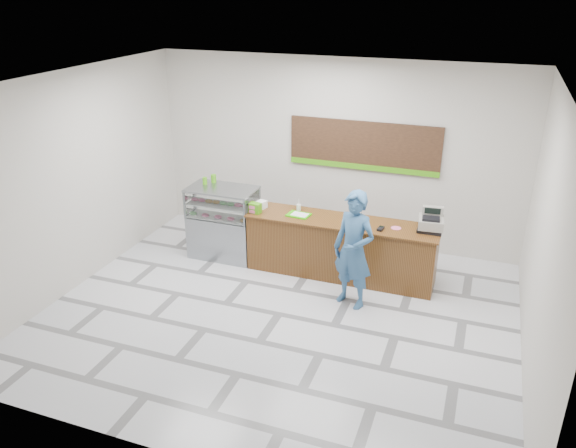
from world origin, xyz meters
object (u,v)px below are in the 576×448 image
(sales_counter, at_px, (341,248))
(display_case, at_px, (223,222))
(serving_tray, at_px, (299,215))
(cash_register, at_px, (431,222))
(customer, at_px, (354,250))

(sales_counter, bearing_deg, display_case, -180.00)
(display_case, relative_size, serving_tray, 3.24)
(cash_register, height_order, customer, customer)
(customer, bearing_deg, display_case, -177.39)
(cash_register, relative_size, serving_tray, 1.09)
(serving_tray, bearing_deg, display_case, -175.41)
(cash_register, bearing_deg, display_case, 175.75)
(serving_tray, bearing_deg, customer, -28.51)
(cash_register, height_order, serving_tray, cash_register)
(sales_counter, height_order, customer, customer)
(sales_counter, distance_m, display_case, 2.23)
(sales_counter, xyz_separation_m, cash_register, (1.44, 0.10, 0.65))
(sales_counter, distance_m, cash_register, 1.58)
(cash_register, distance_m, serving_tray, 2.20)
(sales_counter, distance_m, serving_tray, 0.92)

